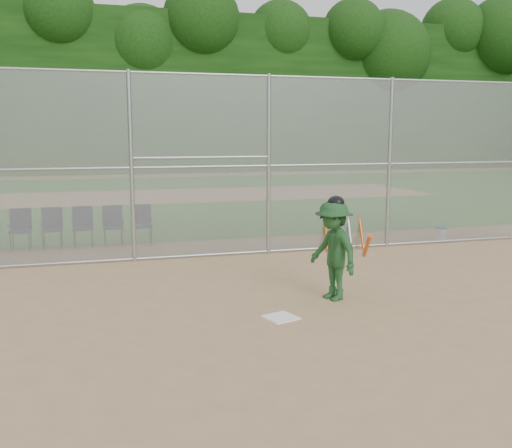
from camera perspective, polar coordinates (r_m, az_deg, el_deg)
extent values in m
plane|color=tan|center=(8.16, 4.86, -10.31)|extent=(100.00, 100.00, 0.00)
plane|color=#27671F|center=(25.49, -9.54, 2.78)|extent=(100.00, 100.00, 0.00)
plane|color=tan|center=(25.49, -9.54, 2.79)|extent=(24.00, 24.00, 0.00)
cube|color=gray|center=(12.53, -3.13, 5.79)|extent=(16.00, 0.02, 4.00)
cylinder|color=#9EA3A8|center=(12.57, -3.21, 14.70)|extent=(16.00, 0.05, 0.05)
cube|color=black|center=(42.38, -12.35, 12.55)|extent=(80.00, 5.00, 11.00)
cube|color=white|center=(8.55, 2.48, -9.31)|extent=(0.55, 0.55, 0.02)
imported|color=#1D4922|center=(9.37, 7.72, -2.65)|extent=(0.86, 1.17, 1.63)
ellipsoid|color=black|center=(9.25, 7.83, 2.13)|extent=(0.27, 0.30, 0.23)
cylinder|color=#E05515|center=(9.16, 11.04, -2.15)|extent=(0.32, 0.73, 0.51)
cylinder|color=white|center=(15.19, 18.00, -1.04)|extent=(0.28, 0.28, 0.34)
cylinder|color=#2559A0|center=(15.16, 18.04, -0.33)|extent=(0.30, 0.30, 0.04)
cylinder|color=#D84C14|center=(13.35, 7.01, -0.90)|extent=(0.06, 0.28, 0.84)
cylinder|color=black|center=(13.47, 8.18, -0.85)|extent=(0.06, 0.30, 0.83)
cylinder|color=#B2B2B7|center=(13.60, 9.34, -0.81)|extent=(0.06, 0.33, 0.82)
cylinder|color=#D84C14|center=(13.73, 10.47, -0.76)|extent=(0.06, 0.36, 0.82)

